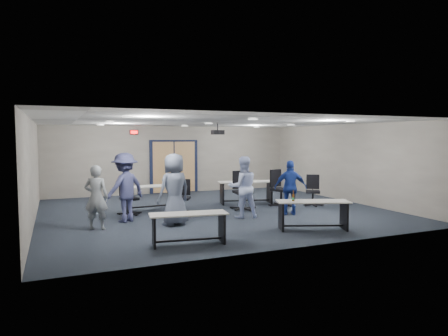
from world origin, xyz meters
name	(u,v)px	position (x,y,z in m)	size (l,w,h in m)	color
floor	(215,211)	(0.00, 0.00, 0.00)	(10.00, 10.00, 0.00)	black
back_wall	(174,160)	(0.00, 4.50, 1.35)	(10.00, 0.04, 2.70)	slate
front_wall	(298,181)	(0.00, -4.50, 1.35)	(10.00, 0.04, 2.70)	slate
left_wall	(32,172)	(-5.00, 0.00, 1.35)	(0.04, 9.00, 2.70)	slate
right_wall	(346,163)	(5.00, 0.00, 1.35)	(0.04, 9.00, 2.70)	slate
ceiling	(215,122)	(0.00, 0.00, 2.70)	(10.00, 9.00, 0.04)	white
double_door	(174,167)	(0.00, 4.46, 1.05)	(2.00, 0.07, 2.20)	black
exit_sign	(134,132)	(-1.60, 4.44, 2.45)	(0.32, 0.07, 0.18)	black
ceiling_projector	(218,132)	(0.30, 0.50, 2.40)	(0.35, 0.32, 0.37)	black
ceiling_can_lights	(212,123)	(0.00, 0.25, 2.67)	(6.24, 5.74, 0.02)	white
table_front_left	(189,223)	(-1.95, -3.38, 0.45)	(1.68, 0.77, 0.65)	#B5B3AB
table_front_right	(312,210)	(1.23, -3.28, 0.49)	(1.82, 1.16, 0.96)	#B5B3AB
table_back_left	(153,193)	(-1.67, 0.98, 0.51)	(1.88, 0.76, 0.87)	#B5B3AB
table_back_right	(246,188)	(1.48, 0.85, 0.52)	(1.96, 1.02, 0.76)	#B5B3AB
chair_back_a	(129,197)	(-2.52, 0.35, 0.51)	(0.65, 0.65, 1.03)	black
chair_back_b	(182,197)	(-1.07, -0.09, 0.50)	(0.63, 0.63, 1.00)	black
chair_back_c	(243,190)	(0.88, -0.15, 0.60)	(0.75, 0.75, 1.20)	black
chair_back_d	(281,188)	(2.28, -0.11, 0.60)	(0.75, 0.75, 1.19)	black
chair_loose_right	(313,190)	(3.29, -0.42, 0.51)	(0.64, 0.64, 1.01)	black
person_gray	(96,197)	(-3.57, -1.24, 0.79)	(0.57, 0.38, 1.58)	gray
person_plaid	(174,189)	(-1.70, -1.47, 0.92)	(0.89, 0.58, 1.83)	slate
person_lightblue	(243,187)	(0.33, -1.28, 0.86)	(0.83, 0.65, 1.71)	#C0CFFF
person_navy	(291,188)	(1.78, -1.43, 0.79)	(0.92, 0.38, 1.58)	navy
person_back	(125,187)	(-2.78, -0.55, 0.92)	(1.18, 0.68, 1.83)	#383B66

